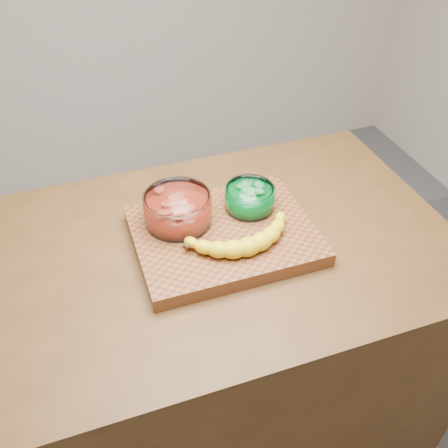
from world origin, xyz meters
name	(u,v)px	position (x,y,z in m)	size (l,w,h in m)	color
ground	(224,419)	(0.00, 0.00, 0.00)	(3.50, 3.50, 0.00)	#525256
counter	(224,347)	(0.00, 0.00, 0.45)	(1.20, 0.80, 0.90)	#4E3217
cutting_board	(224,236)	(0.00, 0.00, 0.92)	(0.45, 0.35, 0.04)	brown
bowl_red	(178,209)	(-0.10, 0.07, 0.98)	(0.17, 0.17, 0.08)	white
bowl_green	(250,198)	(0.09, 0.07, 0.97)	(0.13, 0.13, 0.06)	white
banana	(241,237)	(0.02, -0.06, 0.96)	(0.31, 0.14, 0.04)	gold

